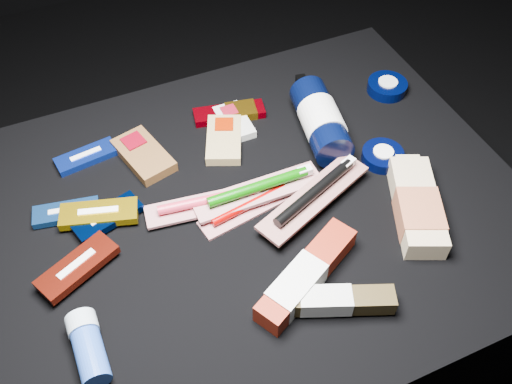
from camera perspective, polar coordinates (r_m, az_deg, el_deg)
name	(u,v)px	position (r m, az deg, el deg)	size (l,w,h in m)	color
ground	(252,313)	(1.36, -0.42, -11.97)	(3.00, 3.00, 0.00)	black
cloth_table	(251,266)	(1.19, -0.47, -7.42)	(0.98, 0.78, 0.40)	black
luna_bar_0	(86,156)	(1.14, -16.60, 3.43)	(0.12, 0.06, 0.02)	#102DA4
luna_bar_1	(66,212)	(1.06, -18.44, -1.93)	(0.12, 0.06, 0.01)	#184890
luna_bar_2	(108,217)	(1.03, -14.62, -2.47)	(0.13, 0.08, 0.02)	#010D31
luna_bar_3	(99,214)	(1.03, -15.42, -2.09)	(0.14, 0.09, 0.02)	#C1990C
luna_bar_4	(78,267)	(0.97, -17.42, -7.14)	(0.14, 0.10, 0.02)	maroon
clif_bar_0	(142,153)	(1.12, -11.32, 3.80)	(0.10, 0.14, 0.02)	brown
clif_bar_1	(233,121)	(1.17, -2.28, 7.14)	(0.06, 0.10, 0.02)	beige
clif_bar_2	(224,138)	(1.13, -3.22, 5.45)	(0.11, 0.14, 0.02)	tan
power_bar	(233,112)	(1.18, -2.30, 7.96)	(0.15, 0.07, 0.02)	#7B000A
lotion_bottle	(321,120)	(1.13, 6.49, 7.12)	(0.11, 0.25, 0.08)	black
cream_tin_upper	(387,87)	(1.27, 12.98, 10.24)	(0.08, 0.08, 0.03)	black
cream_tin_lower	(382,156)	(1.12, 12.54, 3.55)	(0.08, 0.08, 0.02)	black
bodywash_bottle	(417,207)	(1.03, 15.80, -1.50)	(0.14, 0.22, 0.04)	#D1B78D
deodorant_stick	(88,347)	(0.89, -16.43, -14.62)	(0.05, 0.11, 0.05)	#264DA9
toothbrush_pack_0	(250,206)	(1.01, -0.57, -1.41)	(0.20, 0.07, 0.02)	#BCB7B0
toothbrush_pack_1	(208,202)	(1.01, -4.80, -1.04)	(0.22, 0.08, 0.02)	beige
toothbrush_pack_2	(260,189)	(1.02, 0.37, 0.32)	(0.24, 0.06, 0.03)	beige
toothbrush_pack_3	(315,194)	(1.01, 5.96, -0.16)	(0.25, 0.14, 0.03)	#A69D9A
toothpaste_carton_red	(303,278)	(0.92, 4.74, -8.61)	(0.21, 0.14, 0.04)	maroon
toothpaste_carton_green	(335,301)	(0.90, 7.89, -10.71)	(0.17, 0.10, 0.03)	#362A12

